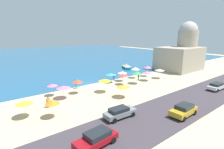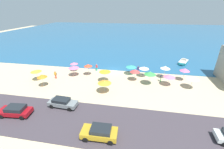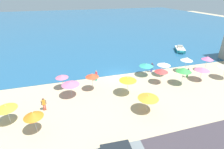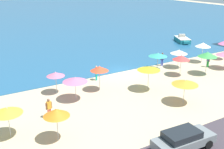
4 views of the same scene
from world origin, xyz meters
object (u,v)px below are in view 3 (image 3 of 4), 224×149
beach_umbrella_1 (148,97)px  beach_umbrella_14 (161,70)px  beach_umbrella_9 (70,83)px  beach_umbrella_3 (202,69)px  beach_umbrella_7 (184,70)px  bather_3 (96,75)px  beach_umbrella_8 (62,76)px  beach_umbrella_4 (92,75)px  beach_umbrella_10 (208,58)px  beach_umbrella_11 (128,79)px  beach_umbrella_0 (33,115)px  bather_1 (152,67)px  beach_umbrella_6 (146,65)px  beach_umbrella_13 (6,107)px  beach_umbrella_5 (164,64)px  bather_2 (188,72)px  skiff_nearshore (180,49)px  beach_umbrella_12 (187,59)px  bather_0 (44,104)px

beach_umbrella_1 → beach_umbrella_14: size_ratio=0.95×
beach_umbrella_1 → beach_umbrella_9: beach_umbrella_9 is taller
beach_umbrella_3 → beach_umbrella_9: (-19.56, 1.01, 0.04)m
beach_umbrella_7 → bather_3: size_ratio=1.65×
beach_umbrella_3 → beach_umbrella_9: size_ratio=0.98×
beach_umbrella_8 → beach_umbrella_4: bearing=-21.8°
beach_umbrella_10 → beach_umbrella_11: 16.00m
beach_umbrella_1 → beach_umbrella_0: bearing=179.4°
bather_1 → beach_umbrella_6: bearing=-149.2°
beach_umbrella_11 → beach_umbrella_13: 14.00m
beach_umbrella_0 → beach_umbrella_1: bearing=-0.6°
beach_umbrella_3 → beach_umbrella_5: size_ratio=0.97×
beach_umbrella_0 → beach_umbrella_8: size_ratio=1.12×
beach_umbrella_9 → bather_3: size_ratio=1.39×
beach_umbrella_7 → beach_umbrella_6: bearing=132.0°
bather_2 → skiff_nearshore: (7.12, 11.74, -0.44)m
beach_umbrella_1 → bather_1: 11.15m
beach_umbrella_6 → beach_umbrella_12: 7.12m
bather_0 → bather_1: (17.02, 5.94, 0.03)m
beach_umbrella_3 → beach_umbrella_11: bearing=-177.4°
beach_umbrella_13 → bather_3: 12.83m
beach_umbrella_0 → beach_umbrella_11: (11.10, 4.00, 0.13)m
beach_umbrella_9 → bather_2: 18.38m
beach_umbrella_14 → beach_umbrella_3: bearing=-8.5°
beach_umbrella_5 → beach_umbrella_10: beach_umbrella_10 is taller
beach_umbrella_8 → bather_0: bearing=-117.1°
beach_umbrella_13 → bather_2: beach_umbrella_13 is taller
beach_umbrella_3 → bather_2: 2.17m
beach_umbrella_9 → beach_umbrella_14: (13.10, -0.05, 0.15)m
beach_umbrella_8 → beach_umbrella_13: beach_umbrella_13 is taller
beach_umbrella_1 → bather_3: size_ratio=1.42×
beach_umbrella_9 → bather_0: size_ratio=1.38×
beach_umbrella_3 → beach_umbrella_8: (-20.54, 3.42, 0.02)m
beach_umbrella_1 → beach_umbrella_13: bearing=171.1°
beach_umbrella_4 → beach_umbrella_7: size_ratio=0.95×
beach_umbrella_8 → skiff_nearshore: (26.43, 9.79, -1.50)m
beach_umbrella_10 → bather_2: size_ratio=1.67×
beach_umbrella_9 → beach_umbrella_0: bearing=-124.8°
beach_umbrella_1 → beach_umbrella_4: (-5.10, 6.52, 0.33)m
beach_umbrella_4 → beach_umbrella_13: 10.51m
beach_umbrella_9 → bather_3: beach_umbrella_9 is taller
beach_umbrella_11 → skiff_nearshore: 22.91m
bather_3 → beach_umbrella_6: bearing=-4.6°
beach_umbrella_14 → beach_umbrella_5: bearing=51.0°
beach_umbrella_8 → skiff_nearshore: beach_umbrella_8 is taller
beach_umbrella_1 → beach_umbrella_3: bearing=22.2°
beach_umbrella_9 → beach_umbrella_12: (19.25, 2.30, 0.39)m
beach_umbrella_5 → beach_umbrella_7: (1.04, -3.51, 0.36)m
beach_umbrella_5 → bather_0: bearing=-166.7°
beach_umbrella_1 → beach_umbrella_8: beach_umbrella_1 is taller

